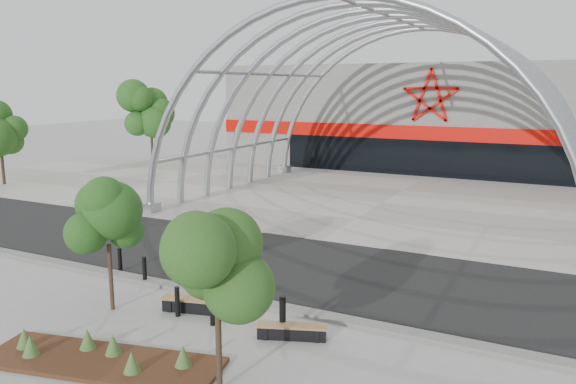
# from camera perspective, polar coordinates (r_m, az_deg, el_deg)

# --- Properties ---
(ground) EXTENTS (140.00, 140.00, 0.00)m
(ground) POSITION_cam_1_polar(r_m,az_deg,el_deg) (17.81, -5.95, -10.42)
(ground) COLOR #969690
(ground) RESTS_ON ground
(road) EXTENTS (140.00, 7.00, 0.02)m
(road) POSITION_cam_1_polar(r_m,az_deg,el_deg) (20.65, -0.63, -7.31)
(road) COLOR black
(road) RESTS_ON ground
(forecourt) EXTENTS (60.00, 17.00, 0.04)m
(forecourt) POSITION_cam_1_polar(r_m,az_deg,el_deg) (31.43, 9.56, -1.12)
(forecourt) COLOR #9C988D
(forecourt) RESTS_ON ground
(kerb) EXTENTS (60.00, 0.50, 0.12)m
(kerb) POSITION_cam_1_polar(r_m,az_deg,el_deg) (17.59, -6.40, -10.49)
(kerb) COLOR slate
(kerb) RESTS_ON ground
(arena_building) EXTENTS (34.00, 15.24, 8.00)m
(arena_building) POSITION_cam_1_polar(r_m,az_deg,el_deg) (48.27, 16.21, 7.47)
(arena_building) COLOR slate
(arena_building) RESTS_ON ground
(vault_canopy) EXTENTS (20.80, 15.80, 20.36)m
(vault_canopy) POSITION_cam_1_polar(r_m,az_deg,el_deg) (31.43, 9.56, -1.13)
(vault_canopy) COLOR #A2A6AC
(vault_canopy) RESTS_ON ground
(planting_bed) EXTENTS (5.95, 2.94, 0.60)m
(planting_bed) POSITION_cam_1_polar(r_m,az_deg,el_deg) (14.42, -18.61, -15.63)
(planting_bed) COLOR #3C1D14
(planting_bed) RESTS_ON ground
(street_tree_0) EXTENTS (1.67, 1.67, 3.82)m
(street_tree_0) POSITION_cam_1_polar(r_m,az_deg,el_deg) (16.67, -17.90, -2.51)
(street_tree_0) COLOR #321E19
(street_tree_0) RESTS_ON ground
(street_tree_1) EXTENTS (1.64, 1.64, 3.89)m
(street_tree_1) POSITION_cam_1_polar(r_m,az_deg,el_deg) (11.70, -7.26, -7.40)
(street_tree_1) COLOR black
(street_tree_1) RESTS_ON ground
(bench_0) EXTENTS (2.01, 0.89, 0.41)m
(bench_0) POSITION_cam_1_polar(r_m,az_deg,el_deg) (16.66, -9.39, -11.30)
(bench_0) COLOR black
(bench_0) RESTS_ON ground
(bench_1) EXTENTS (1.84, 1.01, 0.38)m
(bench_1) POSITION_cam_1_polar(r_m,az_deg,el_deg) (14.87, 0.39, -14.02)
(bench_1) COLOR black
(bench_1) RESTS_ON ground
(bollard_0) EXTENTS (0.14, 0.14, 0.86)m
(bollard_0) POSITION_cam_1_polar(r_m,az_deg,el_deg) (20.58, -16.70, -6.62)
(bollard_0) COLOR black
(bollard_0) RESTS_ON ground
(bollard_1) EXTENTS (0.14, 0.14, 0.89)m
(bollard_1) POSITION_cam_1_polar(r_m,az_deg,el_deg) (19.25, -14.37, -7.66)
(bollard_1) COLOR black
(bollard_1) RESTS_ON ground
(bollard_2) EXTENTS (0.14, 0.14, 0.87)m
(bollard_2) POSITION_cam_1_polar(r_m,az_deg,el_deg) (16.39, -11.18, -10.87)
(bollard_2) COLOR black
(bollard_2) RESTS_ON ground
(bollard_3) EXTENTS (0.15, 0.15, 0.95)m
(bollard_3) POSITION_cam_1_polar(r_m,az_deg,el_deg) (15.66, -7.67, -11.64)
(bollard_3) COLOR black
(bollard_3) RESTS_ON ground
(bollard_4) EXTENTS (0.17, 0.17, 1.07)m
(bollard_4) POSITION_cam_1_polar(r_m,az_deg,el_deg) (14.92, -0.56, -12.47)
(bollard_4) COLOR black
(bollard_4) RESTS_ON ground
(bg_tree_0) EXTENTS (3.00, 3.00, 6.45)m
(bg_tree_0) POSITION_cam_1_polar(r_m,az_deg,el_deg) (44.71, -13.82, 8.19)
(bg_tree_0) COLOR #312217
(bg_tree_0) RESTS_ON ground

